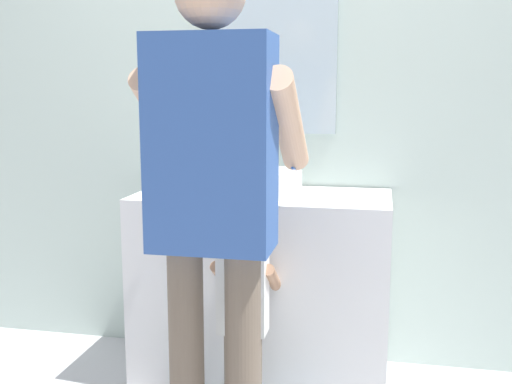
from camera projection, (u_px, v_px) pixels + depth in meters
back_wall at (275, 88)px, 2.97m from camera, size 4.40×0.10×2.70m
vanity_cabinet at (263, 287)px, 2.82m from camera, size 1.14×0.54×0.88m
sink_basin at (262, 182)px, 2.71m from camera, size 0.36×0.36×0.11m
faucet at (271, 170)px, 2.92m from camera, size 0.18×0.14×0.18m
toothbrush_cup at (187, 181)px, 2.79m from camera, size 0.07×0.07×0.21m
child_toddler at (243, 304)px, 2.42m from camera, size 0.26×0.26×0.85m
adult_parent at (214, 177)px, 2.03m from camera, size 0.55×0.57×1.77m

